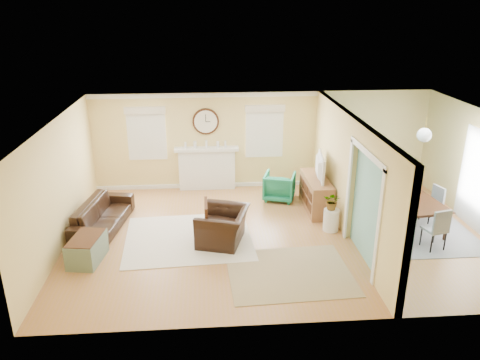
% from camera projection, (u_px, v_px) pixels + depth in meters
% --- Properties ---
extents(floor, '(9.00, 9.00, 0.00)m').
position_uv_depth(floor, '(277.00, 235.00, 10.22)').
color(floor, '#AA7147').
rests_on(floor, ground).
extents(wall_back, '(9.00, 0.02, 2.60)m').
position_uv_depth(wall_back, '(262.00, 140.00, 12.56)').
color(wall_back, '#E6C87E').
rests_on(wall_back, ground).
extents(wall_front, '(9.00, 0.02, 2.60)m').
position_uv_depth(wall_front, '(310.00, 251.00, 6.97)').
color(wall_front, '#E6C87E').
rests_on(wall_front, ground).
extents(wall_left, '(0.02, 6.00, 2.60)m').
position_uv_depth(wall_left, '(59.00, 185.00, 9.45)').
color(wall_left, '#E6C87E').
rests_on(wall_left, ground).
extents(ceiling, '(9.00, 6.00, 0.02)m').
position_uv_depth(ceiling, '(281.00, 119.00, 9.30)').
color(ceiling, white).
rests_on(ceiling, wall_back).
extents(partition, '(0.17, 6.00, 2.60)m').
position_uv_depth(partition, '(346.00, 171.00, 10.11)').
color(partition, '#E6C87E').
rests_on(partition, ground).
extents(fireplace, '(1.70, 0.30, 1.17)m').
position_uv_depth(fireplace, '(207.00, 168.00, 12.59)').
color(fireplace, white).
rests_on(fireplace, ground).
extents(wall_clock, '(0.70, 0.07, 0.70)m').
position_uv_depth(wall_clock, '(206.00, 121.00, 12.23)').
color(wall_clock, '#412111').
rests_on(wall_clock, wall_back).
extents(window_left, '(1.05, 0.13, 1.42)m').
position_uv_depth(window_left, '(146.00, 130.00, 12.17)').
color(window_left, white).
rests_on(window_left, wall_back).
extents(window_right, '(1.05, 0.13, 1.42)m').
position_uv_depth(window_right, '(264.00, 128.00, 12.39)').
color(window_right, white).
rests_on(window_right, wall_back).
extents(pendant, '(0.30, 0.30, 0.55)m').
position_uv_depth(pendant, '(424.00, 135.00, 9.65)').
color(pendant, gold).
rests_on(pendant, ceiling).
extents(rug_cream, '(2.81, 2.47, 0.01)m').
position_uv_depth(rug_cream, '(189.00, 238.00, 10.08)').
color(rug_cream, beige).
rests_on(rug_cream, floor).
extents(rug_jute, '(2.37, 1.97, 0.01)m').
position_uv_depth(rug_jute, '(289.00, 273.00, 8.79)').
color(rug_jute, tan).
rests_on(rug_jute, floor).
extents(rug_grey, '(2.51, 3.14, 0.01)m').
position_uv_depth(rug_grey, '(405.00, 224.00, 10.73)').
color(rug_grey, gray).
rests_on(rug_grey, floor).
extents(sofa, '(1.13, 2.20, 0.61)m').
position_uv_depth(sofa, '(103.00, 215.00, 10.47)').
color(sofa, black).
rests_on(sofa, floor).
extents(eames_chair, '(1.25, 1.34, 0.72)m').
position_uv_depth(eames_chair, '(223.00, 226.00, 9.82)').
color(eames_chair, black).
rests_on(eames_chair, floor).
extents(green_chair, '(0.95, 0.96, 0.70)m').
position_uv_depth(green_chair, '(279.00, 186.00, 11.98)').
color(green_chair, '#126352').
rests_on(green_chair, floor).
extents(trunk, '(0.67, 0.96, 0.51)m').
position_uv_depth(trunk, '(87.00, 249.00, 9.12)').
color(trunk, slate).
rests_on(trunk, floor).
extents(credenza, '(0.53, 1.55, 0.80)m').
position_uv_depth(credenza, '(316.00, 193.00, 11.40)').
color(credenza, '#905D33').
rests_on(credenza, floor).
extents(tv, '(0.27, 1.04, 0.59)m').
position_uv_depth(tv, '(317.00, 167.00, 11.16)').
color(tv, black).
rests_on(tv, credenza).
extents(garden_stool, '(0.34, 0.34, 0.50)m').
position_uv_depth(garden_stool, '(331.00, 220.00, 10.36)').
color(garden_stool, white).
rests_on(garden_stool, floor).
extents(potted_plant, '(0.47, 0.45, 0.41)m').
position_uv_depth(potted_plant, '(332.00, 201.00, 10.20)').
color(potted_plant, '#337F33').
rests_on(potted_plant, garden_stool).
extents(dining_table, '(1.30, 2.06, 0.68)m').
position_uv_depth(dining_table, '(407.00, 210.00, 10.61)').
color(dining_table, '#412111').
rests_on(dining_table, floor).
extents(dining_chair_n, '(0.47, 0.47, 0.90)m').
position_uv_depth(dining_chair_n, '(387.00, 185.00, 11.55)').
color(dining_chair_n, gray).
rests_on(dining_chair_n, floor).
extents(dining_chair_s, '(0.49, 0.49, 0.92)m').
position_uv_depth(dining_chair_s, '(435.00, 225.00, 9.50)').
color(dining_chair_s, gray).
rests_on(dining_chair_s, floor).
extents(dining_chair_w, '(0.54, 0.54, 1.00)m').
position_uv_depth(dining_chair_w, '(378.00, 200.00, 10.53)').
color(dining_chair_w, white).
rests_on(dining_chair_w, floor).
extents(dining_chair_e, '(0.46, 0.46, 0.86)m').
position_uv_depth(dining_chair_e, '(432.00, 202.00, 10.67)').
color(dining_chair_e, gray).
rests_on(dining_chair_e, floor).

